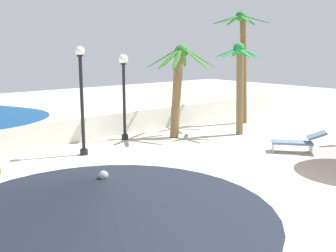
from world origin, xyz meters
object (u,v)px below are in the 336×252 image
object	(u,v)px
palm_tree_3	(179,78)
lamp_post_1	(82,94)
patio_umbrella_3	(104,198)
palm_tree_0	(239,77)
palm_tree_2	(242,55)
lamp_post_0	(124,86)
lounge_chair_0	(299,141)

from	to	relation	value
palm_tree_3	lamp_post_1	xyz separation A→B (m)	(-4.47, -0.05, -0.35)
lamp_post_1	patio_umbrella_3	bearing A→B (deg)	-116.94
patio_umbrella_3	palm_tree_0	world-z (taller)	palm_tree_0
palm_tree_0	palm_tree_2	bearing A→B (deg)	37.48
palm_tree_2	palm_tree_3	size ratio (longest dim) A/B	1.40
patio_umbrella_3	lamp_post_1	distance (m)	10.49
patio_umbrella_3	lamp_post_0	world-z (taller)	lamp_post_0
palm_tree_3	lamp_post_0	distance (m)	2.29
palm_tree_2	lamp_post_1	bearing A→B (deg)	-178.10
lounge_chair_0	lamp_post_1	bearing A→B (deg)	142.18
palm_tree_2	lamp_post_0	xyz separation A→B (m)	(-6.33, 0.77, -1.18)
palm_tree_0	lamp_post_1	size ratio (longest dim) A/B	1.05
palm_tree_0	lamp_post_0	world-z (taller)	palm_tree_0
palm_tree_2	lounge_chair_0	distance (m)	6.39
lamp_post_1	lounge_chair_0	world-z (taller)	lamp_post_1
patio_umbrella_3	lamp_post_1	xyz separation A→B (m)	(4.75, 9.35, -0.27)
patio_umbrella_3	lounge_chair_0	world-z (taller)	patio_umbrella_3
lamp_post_0	lamp_post_1	distance (m)	2.66
patio_umbrella_3	palm_tree_3	size ratio (longest dim) A/B	0.79
patio_umbrella_3	palm_tree_2	distance (m)	16.63
patio_umbrella_3	lounge_chair_0	bearing A→B (deg)	23.55
palm_tree_2	lamp_post_1	distance (m)	8.86
lamp_post_1	palm_tree_0	bearing A→B (deg)	-11.17
palm_tree_0	palm_tree_3	distance (m)	2.59
palm_tree_0	lamp_post_1	world-z (taller)	palm_tree_0
palm_tree_3	patio_umbrella_3	bearing A→B (deg)	-134.45
lamp_post_1	palm_tree_3	bearing A→B (deg)	0.63
patio_umbrella_3	lounge_chair_0	size ratio (longest dim) A/B	1.71
patio_umbrella_3	palm_tree_3	world-z (taller)	palm_tree_3
lamp_post_0	lounge_chair_0	size ratio (longest dim) A/B	1.95
patio_umbrella_3	palm_tree_3	xyz separation A→B (m)	(9.22, 9.40, 0.08)
palm_tree_0	lounge_chair_0	bearing A→B (deg)	-101.23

